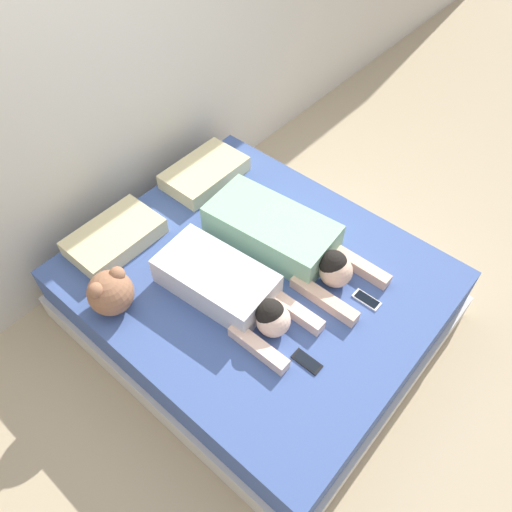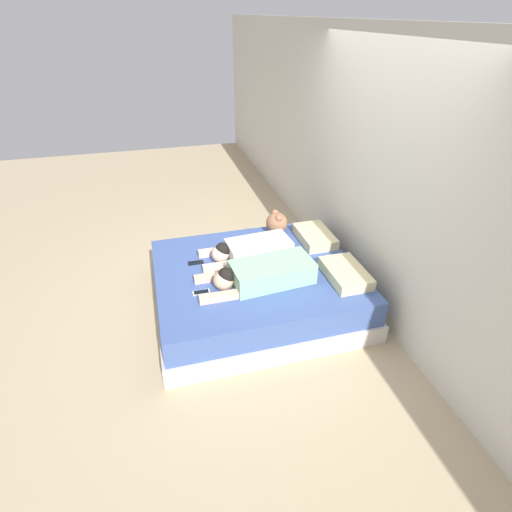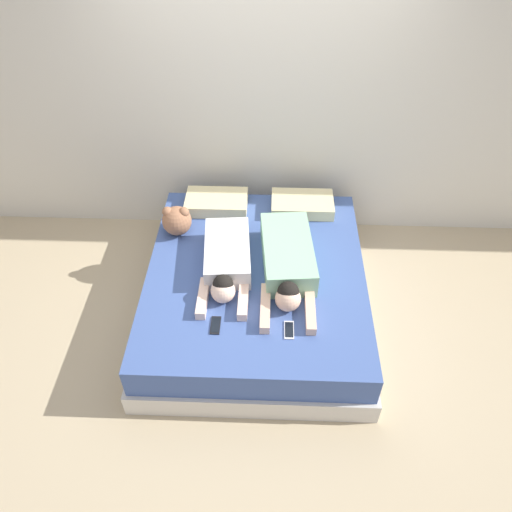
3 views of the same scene
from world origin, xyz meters
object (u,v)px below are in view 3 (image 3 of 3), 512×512
Objects in this scene: pillow_head_left at (217,202)px; person_right at (288,262)px; cell_phone_right at (289,330)px; cell_phone_left at (216,325)px; pillow_head_right at (302,204)px; bed at (256,290)px; person_left at (226,261)px; plush_toy at (177,220)px.

person_right is at bearing -51.61° from pillow_head_left.
pillow_head_left is 3.47× the size of cell_phone_right.
cell_phone_left is (-0.51, -0.56, -0.10)m from person_right.
cell_phone_right is at bearing -95.40° from pillow_head_right.
bed is at bearing 179.27° from person_right.
pillow_head_right is at bearing 52.39° from person_left.
person_left is 6.05× the size of cell_phone_right.
pillow_head_left is at bearing 115.94° from bed.
person_right is at bearing 90.94° from cell_phone_right.
bed is at bearing 1.63° from person_left.
pillow_head_left is 2.11× the size of plush_toy.
pillow_head_right is at bearing 64.46° from cell_phone_left.
bed is 3.73× the size of pillow_head_left.
person_left reaches higher than cell_phone_right.
plush_toy is (-0.29, -0.36, 0.08)m from pillow_head_left.
person_left is at bearing -179.59° from person_right.
cell_phone_right is (0.48, -0.58, -0.08)m from person_left.
pillow_head_left reaches higher than cell_phone_left.
person_left is at bearing -178.37° from bed.
pillow_head_right is 0.57× the size of person_left.
plush_toy is (-1.06, -0.36, 0.08)m from pillow_head_right.
pillow_head_right is at bearing 79.97° from person_right.
bed is at bearing 65.03° from cell_phone_left.
person_left is 0.63m from plush_toy.
cell_phone_right is at bearing -65.21° from pillow_head_left.
pillow_head_right reaches higher than cell_phone_right.
person_left is 6.05× the size of cell_phone_left.
pillow_head_left reaches higher than bed.
plush_toy is (-0.92, 0.43, 0.03)m from person_right.
person_right is (-0.14, -0.79, 0.05)m from pillow_head_right.
pillow_head_left is 0.47m from plush_toy.
bed is at bearing -64.06° from pillow_head_left.
cell_phone_left is at bearing -93.61° from person_left.
pillow_head_right is 0.49× the size of person_right.
person_left is (-0.23, -0.01, 0.32)m from bed.
person_left reaches higher than bed.
cell_phone_right is 0.61× the size of plush_toy.
plush_toy is at bearing 147.49° from bed.
plush_toy is at bearing -129.64° from pillow_head_left.
person_right is 1.02m from plush_toy.
pillow_head_left is 3.47× the size of cell_phone_left.
cell_phone_left is at bearing -114.97° from bed.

